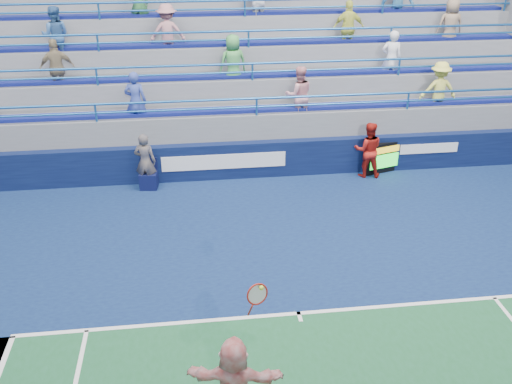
{
  "coord_description": "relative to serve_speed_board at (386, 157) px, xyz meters",
  "views": [
    {
      "loc": [
        -1.95,
        -8.83,
        7.24
      ],
      "look_at": [
        -0.54,
        2.5,
        1.5
      ],
      "focal_mm": 40.0,
      "sensor_mm": 36.0,
      "label": 1
    }
  ],
  "objects": [
    {
      "name": "bleacher_stand",
      "position": [
        -3.87,
        3.94,
        1.07
      ],
      "size": [
        18.0,
        5.6,
        6.13
      ],
      "color": "slate",
      "rests_on": "ground"
    },
    {
      "name": "ball_girl",
      "position": [
        -0.65,
        -0.2,
        0.36
      ],
      "size": [
        0.92,
        0.77,
        1.68
      ],
      "primitive_type": "imported",
      "rotation": [
        0.0,
        0.0,
        2.97
      ],
      "color": "#A81A13",
      "rests_on": "ground"
    },
    {
      "name": "judge_chair",
      "position": [
        -7.04,
        -0.21,
        -0.21
      ],
      "size": [
        0.53,
        0.54,
        0.86
      ],
      "color": "#0B1037",
      "rests_on": "ground"
    },
    {
      "name": "sponsor_wall",
      "position": [
        -3.87,
        0.17,
        0.07
      ],
      "size": [
        18.0,
        0.32,
        1.1
      ],
      "color": "#090F32",
      "rests_on": "ground"
    },
    {
      "name": "line_judge",
      "position": [
        -7.1,
        -0.23,
        0.34
      ],
      "size": [
        0.67,
        0.51,
        1.65
      ],
      "primitive_type": "imported",
      "rotation": [
        0.0,
        0.0,
        2.93
      ],
      "color": "#151E3B",
      "rests_on": "ground"
    },
    {
      "name": "tennis_player",
      "position": [
        -5.36,
        -8.79,
        0.33
      ],
      "size": [
        1.56,
        0.74,
        2.6
      ],
      "color": "white",
      "rests_on": "ground"
    },
    {
      "name": "ground",
      "position": [
        -3.87,
        -6.33,
        -0.48
      ],
      "size": [
        120.0,
        120.0,
        0.0
      ],
      "primitive_type": "plane",
      "color": "#333538"
    },
    {
      "name": "serve_speed_board",
      "position": [
        0.0,
        0.0,
        0.0
      ],
      "size": [
        1.37,
        0.52,
        0.96
      ],
      "color": "black",
      "rests_on": "ground"
    }
  ]
}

